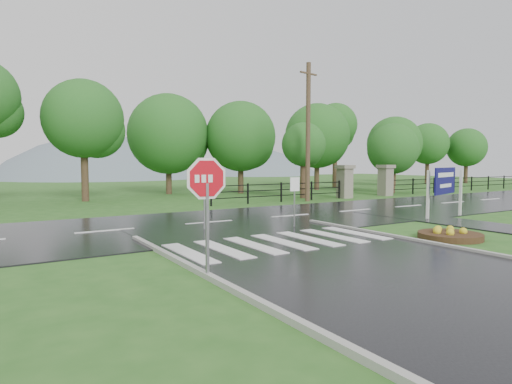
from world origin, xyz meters
TOP-DOWN VIEW (x-y plane):
  - ground at (0.00, 0.00)m, footprint 120.00×120.00m
  - main_road at (0.00, 10.00)m, footprint 90.00×8.00m
  - walkway at (8.50, 4.00)m, footprint 2.20×11.00m
  - crosswalk at (0.00, 5.00)m, footprint 6.50×2.80m
  - pillar_west at (13.00, 16.00)m, footprint 1.00×1.00m
  - pillar_east at (17.00, 16.00)m, footprint 1.00×1.00m
  - fence_west at (7.75, 16.00)m, footprint 9.58×0.08m
  - fence_east at (27.75, 16.00)m, footprint 20.58×0.08m
  - hills at (3.49, 65.00)m, footprint 102.00×48.00m
  - treeline at (1.00, 24.00)m, footprint 83.20×5.20m
  - stop_sign at (-3.56, 2.69)m, footprint 1.20×0.08m
  - estate_billboard at (9.47, 6.10)m, footprint 2.43×0.78m
  - flower_bed at (4.98, 2.83)m, footprint 1.94×1.94m
  - reg_sign_small at (2.18, 7.28)m, footprint 0.42×0.05m
  - reg_sign_round at (-0.88, 8.55)m, footprint 0.44×0.11m
  - utility_pole_east at (9.40, 15.50)m, footprint 1.50×0.38m
  - entrance_tree_left at (10.64, 17.50)m, footprint 2.96×2.96m
  - entrance_tree_right at (19.49, 17.50)m, footprint 3.95×3.95m

SIDE VIEW (x-z plane):
  - hills at x=3.49m, z-range -39.54..8.46m
  - ground at x=0.00m, z-range 0.00..0.00m
  - main_road at x=0.00m, z-range -0.02..0.02m
  - walkway at x=8.50m, z-range -0.02..0.02m
  - treeline at x=1.00m, z-range -5.00..5.00m
  - crosswalk at x=0.00m, z-range 0.05..0.07m
  - flower_bed at x=4.98m, z-range -0.05..0.34m
  - fence_west at x=7.75m, z-range 0.12..1.32m
  - fence_east at x=27.75m, z-range 0.14..1.34m
  - pillar_west at x=13.00m, z-range 0.06..2.30m
  - pillar_east at x=17.00m, z-range 0.06..2.30m
  - reg_sign_round at x=-0.88m, z-range 0.28..2.19m
  - reg_sign_small at x=2.18m, z-range 0.41..2.29m
  - estate_billboard at x=9.47m, z-range 0.41..2.61m
  - stop_sign at x=-3.56m, z-range 0.53..3.22m
  - entrance_tree_right at x=19.49m, z-range 0.73..6.18m
  - entrance_tree_left at x=10.64m, z-range 1.03..6.13m
  - utility_pole_east at x=9.40m, z-range 0.07..8.56m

